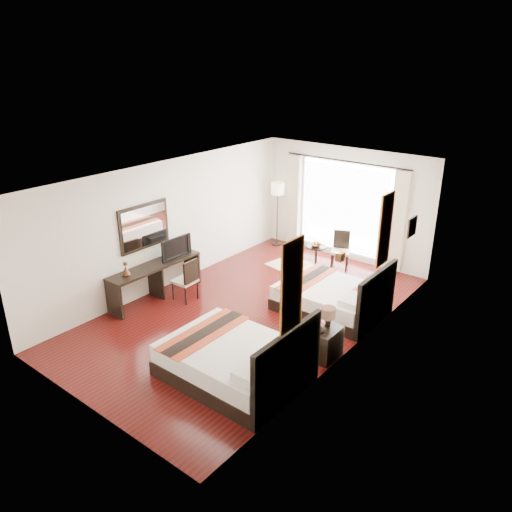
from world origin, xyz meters
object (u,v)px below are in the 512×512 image
Objects in this scene: vase at (321,332)px; fruit_bowl at (316,245)px; table_lamp at (328,314)px; side_table at (316,257)px; bed_far at (333,298)px; television at (174,247)px; console_desk at (156,281)px; desk_chair at (186,287)px; nightstand at (324,342)px; window_chair at (340,257)px; floor_lamp at (278,193)px; bed_near at (236,361)px.

vase reaches higher than fruit_bowl.
side_table is at bearing 124.85° from table_lamp.
television reaches higher than bed_far.
fruit_bowl reaches higher than side_table.
console_desk is 3.92m from side_table.
bed_far is 3.08m from desk_chair.
nightstand is (0.70, -1.52, -0.02)m from bed_far.
television reaches higher than window_chair.
bed_far reaches higher than desk_chair.
nightstand is at bearing -55.91° from side_table.
console_desk is at bearing -176.04° from nightstand.
window_chair is (1.69, 3.52, -0.01)m from desk_chair.
desk_chair is at bearing -151.04° from bed_far.
bed_far is at bearing 28.67° from console_desk.
side_table is (-2.20, 3.36, -0.29)m from vase.
television is at bearing -57.64° from window_chair.
floor_lamp reaches higher than side_table.
desk_chair reaches higher than window_chair.
bed_near is 1.27× the size of floor_lamp.
television is 3.37× the size of fruit_bowl.
floor_lamp reaches higher than table_lamp.
nightstand is 1.43× the size of table_lamp.
nightstand is at bearing -45.31° from floor_lamp.
bed_near is at bearing -117.18° from table_lamp.
floor_lamp is at bearing 87.72° from console_desk.
floor_lamp is (-3.04, 5.26, 1.14)m from bed_near.
bed_near is 3.83× the size of nightstand.
bed_near is 2.92m from bed_far.
nightstand is at bearing 3.96° from console_desk.
fruit_bowl is (1.66, -0.70, -0.87)m from floor_lamp.
desk_chair reaches higher than fruit_bowl.
bed_near is 15.78× the size of vase.
desk_chair is (0.57, -0.25, -0.71)m from television.
bed_near is at bearing -73.20° from fruit_bowl.
bed_near reaches higher than window_chair.
side_table is at bearing 123.15° from vase.
window_chair reaches higher than console_desk.
television reaches higher than fruit_bowl.
fruit_bowl is (1.81, 2.89, -0.41)m from television.
table_lamp is 4.01m from console_desk.
console_desk is at bearing -151.33° from bed_far.
console_desk is (-3.20, 1.12, 0.06)m from bed_near.
console_desk is 0.67m from desk_chair.
window_chair is at bearing -118.24° from desk_chair.
fruit_bowl is 0.27× the size of window_chair.
television is 3.43m from fruit_bowl.
console_desk is (-4.01, -0.11, -0.19)m from vase.
table_lamp is 0.34m from vase.
floor_lamp is (-3.85, 4.02, 0.89)m from vase.
floor_lamp is (0.14, 3.58, 0.47)m from television.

